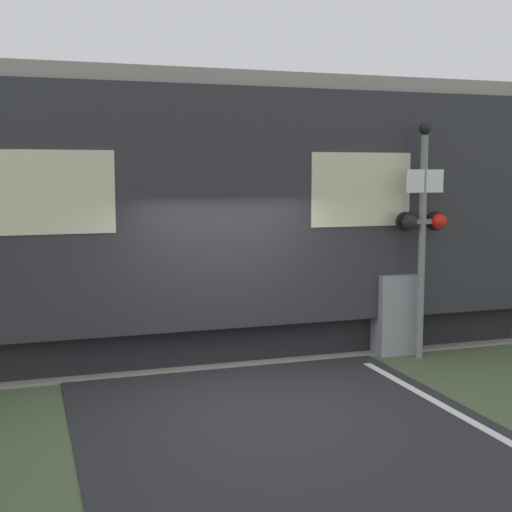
{
  "coord_description": "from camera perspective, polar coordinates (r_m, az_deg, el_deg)",
  "views": [
    {
      "loc": [
        -2.72,
        -8.29,
        2.86
      ],
      "look_at": [
        0.69,
        2.11,
        1.56
      ],
      "focal_mm": 50.0,
      "sensor_mm": 36.0,
      "label": 1
    }
  ],
  "objects": [
    {
      "name": "train",
      "position": [
        11.34,
        -16.27,
        3.15
      ],
      "size": [
        16.31,
        3.2,
        4.3
      ],
      "color": "black",
      "rests_on": "ground_plane"
    },
    {
      "name": "track_bed",
      "position": [
        11.97,
        -4.55,
        -6.94
      ],
      "size": [
        36.0,
        3.2,
        0.13
      ],
      "color": "gray",
      "rests_on": "ground_plane"
    },
    {
      "name": "ground_plane",
      "position": [
        9.18,
        -0.0,
        -11.36
      ],
      "size": [
        80.0,
        80.0,
        0.0
      ],
      "primitive_type": "plane",
      "color": "#475638"
    },
    {
      "name": "signal_post",
      "position": [
        11.06,
        13.19,
        2.39
      ],
      "size": [
        0.82,
        0.26,
        3.59
      ],
      "color": "gray",
      "rests_on": "ground_plane"
    },
    {
      "name": "crossing_barrier",
      "position": [
        11.21,
        8.6,
        -4.45
      ],
      "size": [
        6.19,
        0.44,
        1.26
      ],
      "color": "gray",
      "rests_on": "ground_plane"
    }
  ]
}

